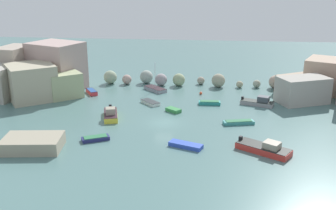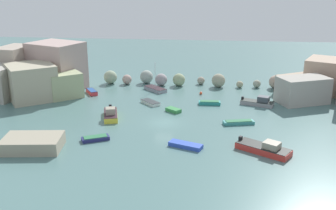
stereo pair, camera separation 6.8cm
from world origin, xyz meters
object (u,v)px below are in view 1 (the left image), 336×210
Objects in this scene: stone_dock at (33,143)px; moored_boat_1 at (209,103)px; moored_boat_3 at (96,138)px; moored_boat_0 at (155,89)px; moored_boat_11 at (22,137)px; moored_boat_6 at (186,145)px; moored_boat_7 at (111,114)px; moored_boat_8 at (259,102)px; moored_boat_10 at (92,92)px; moored_boat_4 at (150,102)px; channel_buoy at (201,93)px; moored_boat_2 at (173,110)px; moored_boat_5 at (265,148)px; moored_boat_9 at (239,122)px.

stone_dock is 1.93× the size of moored_boat_1.
moored_boat_1 reaches higher than moored_boat_3.
moored_boat_0 is 28.34m from moored_boat_11.
moored_boat_0 is 25.89m from moored_boat_6.
moored_boat_8 is at bearing 96.15° from moored_boat_7.
moored_boat_7 is 13.94m from moored_boat_10.
moored_boat_1 is 16.71m from moored_boat_7.
moored_boat_10 reaches higher than moored_boat_4.
channel_buoy is 0.12× the size of moored_boat_6.
moored_boat_2 is 0.60× the size of moored_boat_6.
moored_boat_7 is at bearing 64.08° from moored_boat_3.
moored_boat_5 reaches higher than moored_boat_3.
stone_dock is 22.55m from moored_boat_4.
moored_boat_11 is (-9.39, -9.19, -0.23)m from moored_boat_7.
moored_boat_4 is at bearing -156.41° from moored_boat_8.
moored_boat_0 is at bearing -106.50° from moored_boat_10.
moored_boat_0 reaches higher than moored_boat_7.
moored_boat_3 is 21.12m from moored_boat_5.
moored_boat_8 reaches higher than moored_boat_3.
moored_boat_8 is at bearing 118.30° from moored_boat_5.
moored_boat_9 reaches higher than channel_buoy.
moored_boat_6 is at bearing -92.74° from channel_buoy.
moored_boat_3 is 20.23m from moored_boat_9.
moored_boat_0 is 0.96× the size of moored_boat_8.
channel_buoy is 0.09× the size of moored_boat_8.
moored_boat_10 is (-29.12, 3.49, -0.17)m from moored_boat_8.
moored_boat_5 is at bearing -74.51° from moored_boat_8.
moored_boat_0 is 11.55m from moored_boat_10.
stone_dock is at bearing -97.87° from moored_boat_11.
moored_boat_7 is at bearing -117.75° from moored_boat_2.
moored_boat_9 is at bearing -35.79° from moored_boat_11.
moored_boat_10 is (-21.14, 4.00, 0.08)m from moored_boat_1.
moored_boat_1 is at bearing -16.89° from moored_boat_11.
moored_boat_4 is 0.55× the size of moored_boat_5.
channel_buoy is at bearing -6.97° from moored_boat_11.
moored_boat_5 reaches higher than channel_buoy.
moored_boat_1 is at bearing -74.20° from channel_buoy.
moored_boat_3 is (-14.36, -16.71, -0.03)m from moored_boat_1.
moored_boat_7 is at bearing -132.79° from channel_buoy.
stone_dock reaches higher than moored_boat_3.
moored_boat_5 is at bearing 50.07° from moored_boat_7.
moored_boat_1 is 8.00m from moored_boat_8.
moored_boat_1 is at bearing -133.66° from moored_boat_10.
stone_dock is 35.73m from moored_boat_8.
moored_boat_11 is (-30.62, 0.60, -0.18)m from moored_boat_5.
moored_boat_5 is at bearing -179.80° from moored_boat_4.
moored_boat_4 reaches higher than channel_buoy.
moored_boat_0 is 1.21× the size of moored_boat_6.
moored_boat_1 is at bearing 104.49° from moored_boat_7.
stone_dock is at bearing -43.91° from moored_boat_7.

